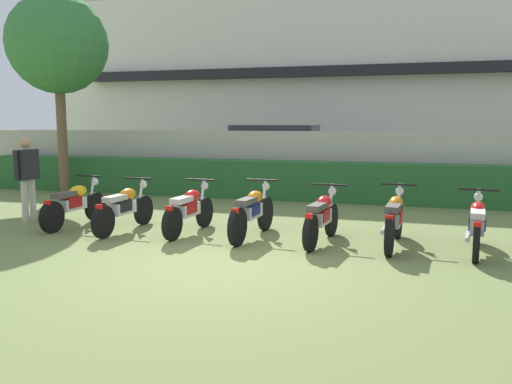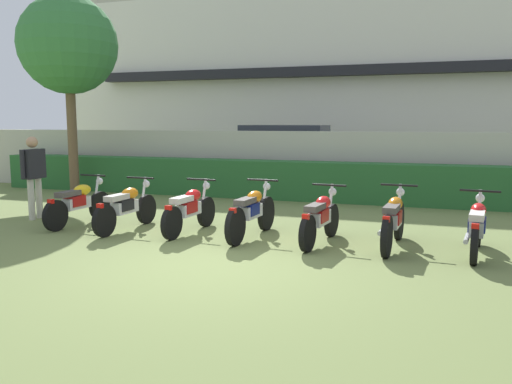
% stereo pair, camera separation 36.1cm
% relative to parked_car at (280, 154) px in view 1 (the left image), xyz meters
% --- Properties ---
extents(ground, '(60.00, 60.00, 0.00)m').
position_rel_parked_car_xyz_m(ground, '(1.52, -10.04, -0.94)').
color(ground, olive).
extents(building, '(24.34, 6.50, 7.28)m').
position_rel_parked_car_xyz_m(building, '(1.52, 5.96, 2.71)').
color(building, silver).
rests_on(building, ground).
extents(compound_wall, '(23.13, 0.30, 1.75)m').
position_rel_parked_car_xyz_m(compound_wall, '(1.52, -2.97, -0.06)').
color(compound_wall, '#BCB7A8').
rests_on(compound_wall, ground).
extents(hedge_row, '(18.50, 0.70, 0.99)m').
position_rel_parked_car_xyz_m(hedge_row, '(1.52, -3.67, -0.44)').
color(hedge_row, '#28602D').
rests_on(hedge_row, ground).
extents(parked_car, '(4.51, 2.08, 1.89)m').
position_rel_parked_car_xyz_m(parked_car, '(0.00, 0.00, 0.00)').
color(parked_car, silver).
rests_on(parked_car, ground).
extents(tree_near_inspector, '(2.64, 2.64, 5.38)m').
position_rel_parked_car_xyz_m(tree_near_inspector, '(-4.98, -4.56, 3.10)').
color(tree_near_inspector, brown).
rests_on(tree_near_inspector, ground).
extents(motorcycle_in_row_0, '(0.60, 1.85, 0.95)m').
position_rel_parked_car_xyz_m(motorcycle_in_row_0, '(-2.03, -8.27, -0.49)').
color(motorcycle_in_row_0, black).
rests_on(motorcycle_in_row_0, ground).
extents(motorcycle_in_row_1, '(0.60, 1.88, 0.95)m').
position_rel_parked_car_xyz_m(motorcycle_in_row_1, '(-0.89, -8.38, -0.50)').
color(motorcycle_in_row_1, black).
rests_on(motorcycle_in_row_1, ground).
extents(motorcycle_in_row_2, '(0.60, 1.81, 0.95)m').
position_rel_parked_car_xyz_m(motorcycle_in_row_2, '(0.33, -8.23, -0.50)').
color(motorcycle_in_row_2, black).
rests_on(motorcycle_in_row_2, ground).
extents(motorcycle_in_row_3, '(0.60, 1.97, 0.97)m').
position_rel_parked_car_xyz_m(motorcycle_in_row_3, '(1.52, -8.23, -0.48)').
color(motorcycle_in_row_3, black).
rests_on(motorcycle_in_row_3, ground).
extents(motorcycle_in_row_4, '(0.60, 1.79, 0.95)m').
position_rel_parked_car_xyz_m(motorcycle_in_row_4, '(2.75, -8.31, -0.50)').
color(motorcycle_in_row_4, black).
rests_on(motorcycle_in_row_4, ground).
extents(motorcycle_in_row_5, '(0.60, 1.94, 0.97)m').
position_rel_parked_car_xyz_m(motorcycle_in_row_5, '(3.91, -8.22, -0.48)').
color(motorcycle_in_row_5, black).
rests_on(motorcycle_in_row_5, ground).
extents(motorcycle_in_row_6, '(0.60, 1.78, 0.95)m').
position_rel_parked_car_xyz_m(motorcycle_in_row_6, '(5.13, -8.29, -0.50)').
color(motorcycle_in_row_6, black).
rests_on(motorcycle_in_row_6, ground).
extents(inspector_person, '(0.23, 0.68, 1.70)m').
position_rel_parked_car_xyz_m(inspector_person, '(-3.29, -8.01, 0.08)').
color(inspector_person, beige).
rests_on(inspector_person, ground).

